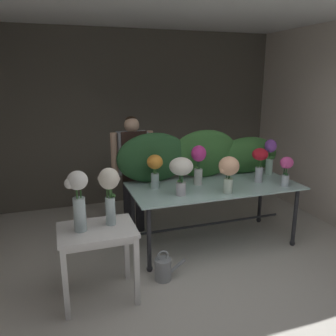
# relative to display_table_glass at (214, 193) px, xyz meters

# --- Properties ---
(ground_plane) EXTENTS (7.77, 7.77, 0.00)m
(ground_plane) POSITION_rel_display_table_glass_xyz_m (-0.47, 0.24, -0.69)
(ground_plane) COLOR beige
(wall_back) EXTENTS (4.88, 0.12, 2.86)m
(wall_back) POSITION_rel_display_table_glass_xyz_m (-0.47, 2.00, 0.74)
(wall_back) COLOR #5B564C
(wall_back) RESTS_ON ground
(wall_right) EXTENTS (0.12, 3.65, 2.86)m
(wall_right) POSITION_rel_display_table_glass_xyz_m (1.97, 0.24, 0.74)
(wall_right) COLOR beige
(wall_right) RESTS_ON ground
(ceiling_slab) EXTENTS (5.00, 3.65, 0.12)m
(ceiling_slab) POSITION_rel_display_table_glass_xyz_m (-0.47, 0.24, 2.23)
(ceiling_slab) COLOR silver
(ceiling_slab) RESTS_ON wall_back
(display_table_glass) EXTENTS (2.12, 0.98, 0.80)m
(display_table_glass) POSITION_rel_display_table_glass_xyz_m (0.00, 0.00, 0.00)
(display_table_glass) COLOR #ACD1CF
(display_table_glass) RESTS_ON ground
(side_table_white) EXTENTS (0.72, 0.54, 0.74)m
(side_table_white) POSITION_rel_display_table_glass_xyz_m (-1.55, -0.68, -0.06)
(side_table_white) COLOR white
(side_table_white) RESTS_ON ground
(florist) EXTENTS (0.58, 0.24, 1.62)m
(florist) POSITION_rel_display_table_glass_xyz_m (-0.89, 0.67, 0.30)
(florist) COLOR #232328
(florist) RESTS_ON ground
(foliage_backdrop) EXTENTS (2.31, 0.27, 0.64)m
(foliage_backdrop) POSITION_rel_display_table_glass_xyz_m (0.01, 0.37, 0.41)
(foliage_backdrop) COLOR #28562D
(foliage_backdrop) RESTS_ON display_table_glass
(vase_crimson_roses) EXTENTS (0.20, 0.20, 0.44)m
(vase_crimson_roses) POSITION_rel_display_table_glass_xyz_m (0.59, -0.07, 0.40)
(vase_crimson_roses) COLOR silver
(vase_crimson_roses) RESTS_ON display_table_glass
(vase_violet_carnations) EXTENTS (0.18, 0.16, 0.49)m
(vase_violet_carnations) POSITION_rel_display_table_glass_xyz_m (0.94, 0.20, 0.40)
(vase_violet_carnations) COLOR silver
(vase_violet_carnations) RESTS_ON display_table_glass
(vase_peach_stock) EXTENTS (0.25, 0.24, 0.44)m
(vase_peach_stock) POSITION_rel_display_table_glass_xyz_m (0.01, -0.33, 0.39)
(vase_peach_stock) COLOR silver
(vase_peach_stock) RESTS_ON display_table_glass
(vase_ivory_ranunculus) EXTENTS (0.27, 0.27, 0.44)m
(vase_ivory_ranunculus) POSITION_rel_display_table_glass_xyz_m (-0.53, -0.22, 0.40)
(vase_ivory_ranunculus) COLOR silver
(vase_ivory_ranunculus) RESTS_ON display_table_glass
(vase_fuchsia_anemones) EXTENTS (0.17, 0.17, 0.38)m
(vase_fuchsia_anemones) POSITION_rel_display_table_glass_xyz_m (0.81, -0.33, 0.34)
(vase_fuchsia_anemones) COLOR silver
(vase_fuchsia_anemones) RESTS_ON display_table_glass
(vase_magenta_snapdragons) EXTENTS (0.19, 0.19, 0.50)m
(vase_magenta_snapdragons) POSITION_rel_display_table_glass_xyz_m (-0.19, 0.08, 0.41)
(vase_magenta_snapdragons) COLOR silver
(vase_magenta_snapdragons) RESTS_ON display_table_glass
(vase_sunset_lilies) EXTENTS (0.20, 0.19, 0.42)m
(vase_sunset_lilies) POSITION_rel_display_table_glass_xyz_m (-0.74, 0.11, 0.37)
(vase_sunset_lilies) COLOR silver
(vase_sunset_lilies) RESTS_ON display_table_glass
(vase_white_roses_tall) EXTENTS (0.21, 0.18, 0.57)m
(vase_white_roses_tall) POSITION_rel_display_table_glass_xyz_m (-1.70, -0.68, 0.37)
(vase_white_roses_tall) COLOR silver
(vase_white_roses_tall) RESTS_ON side_table_white
(vase_cream_lisianthus_tall) EXTENTS (0.21, 0.20, 0.56)m
(vase_cream_lisianthus_tall) POSITION_rel_display_table_glass_xyz_m (-1.40, -0.63, 0.40)
(vase_cream_lisianthus_tall) COLOR silver
(vase_cream_lisianthus_tall) RESTS_ON side_table_white
(watering_can) EXTENTS (0.35, 0.18, 0.34)m
(watering_can) POSITION_rel_display_table_glass_xyz_m (-0.86, -0.59, -0.57)
(watering_can) COLOR #999EA3
(watering_can) RESTS_ON ground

